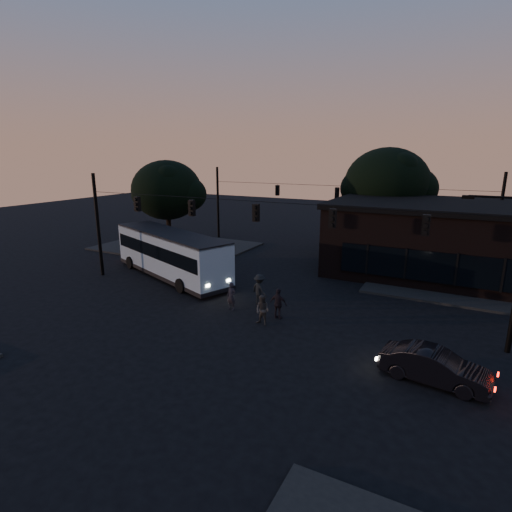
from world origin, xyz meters
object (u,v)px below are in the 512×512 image
at_px(bus, 170,252).
at_px(pedestrian_a, 231,296).
at_px(car, 435,366).
at_px(pedestrian_b, 262,310).
at_px(building, 438,238).
at_px(pedestrian_c, 278,304).
at_px(pedestrian_d, 260,289).

relative_size(bus, pedestrian_a, 7.43).
xyz_separation_m(bus, pedestrian_a, (7.27, -3.50, -1.06)).
distance_m(car, pedestrian_b, 8.68).
bearing_deg(building, pedestrian_a, -126.28).
xyz_separation_m(car, pedestrian_a, (-11.04, 2.82, 0.13)).
relative_size(pedestrian_a, pedestrian_c, 0.94).
distance_m(pedestrian_b, pedestrian_c, 1.20).
relative_size(building, car, 3.75).
bearing_deg(pedestrian_d, pedestrian_c, 167.43).
bearing_deg(building, pedestrian_c, -117.36).
relative_size(building, pedestrian_b, 9.47).
relative_size(pedestrian_c, pedestrian_d, 0.92).
height_order(bus, pedestrian_b, bus).
relative_size(bus, car, 2.93).
height_order(pedestrian_b, pedestrian_d, pedestrian_d).
height_order(bus, pedestrian_c, bus).
height_order(pedestrian_a, pedestrian_b, pedestrian_b).
bearing_deg(pedestrian_c, pedestrian_a, 5.54).
bearing_deg(car, pedestrian_c, 77.48).
bearing_deg(building, bus, -149.90).
bearing_deg(pedestrian_c, pedestrian_b, 74.11).
bearing_deg(car, pedestrian_b, 85.40).
distance_m(pedestrian_a, pedestrian_d, 1.86).
distance_m(pedestrian_a, pedestrian_c, 2.95).
distance_m(bus, pedestrian_b, 10.87).
xyz_separation_m(pedestrian_b, pedestrian_c, (0.41, 1.12, 0.05)).
height_order(car, pedestrian_a, pedestrian_a).
xyz_separation_m(bus, pedestrian_c, (10.22, -3.41, -1.01)).
height_order(building, pedestrian_b, building).
bearing_deg(pedestrian_b, bus, 162.69).
xyz_separation_m(pedestrian_a, pedestrian_d, (1.06, 1.52, 0.13)).
distance_m(pedestrian_a, pedestrian_b, 2.75).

